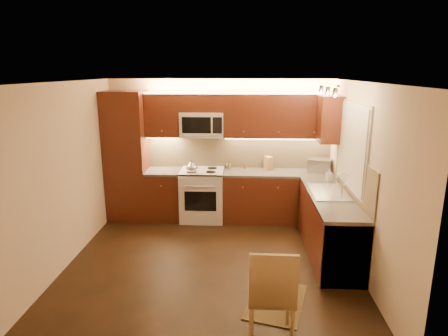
# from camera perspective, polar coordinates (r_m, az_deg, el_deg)

# --- Properties ---
(floor) EXTENTS (4.00, 4.00, 0.01)m
(floor) POSITION_cam_1_polar(r_m,az_deg,el_deg) (5.62, -1.88, -13.85)
(floor) COLOR black
(floor) RESTS_ON ground
(ceiling) EXTENTS (4.00, 4.00, 0.01)m
(ceiling) POSITION_cam_1_polar(r_m,az_deg,el_deg) (4.96, -2.11, 12.57)
(ceiling) COLOR beige
(ceiling) RESTS_ON ground
(wall_back) EXTENTS (4.00, 0.01, 2.50)m
(wall_back) POSITION_cam_1_polar(r_m,az_deg,el_deg) (7.09, -0.60, 2.89)
(wall_back) COLOR beige
(wall_back) RESTS_ON ground
(wall_front) EXTENTS (4.00, 0.01, 2.50)m
(wall_front) POSITION_cam_1_polar(r_m,az_deg,el_deg) (3.28, -5.03, -10.97)
(wall_front) COLOR beige
(wall_front) RESTS_ON ground
(wall_left) EXTENTS (0.01, 4.00, 2.50)m
(wall_left) POSITION_cam_1_polar(r_m,az_deg,el_deg) (5.68, -22.53, -1.08)
(wall_left) COLOR beige
(wall_left) RESTS_ON ground
(wall_right) EXTENTS (0.01, 4.00, 2.50)m
(wall_right) POSITION_cam_1_polar(r_m,az_deg,el_deg) (5.36, 19.84, -1.70)
(wall_right) COLOR beige
(wall_right) RESTS_ON ground
(pantry) EXTENTS (0.70, 0.60, 2.30)m
(pantry) POSITION_cam_1_polar(r_m,az_deg,el_deg) (7.12, -14.14, 1.68)
(pantry) COLOR #471A0F
(pantry) RESTS_ON floor
(base_cab_back_left) EXTENTS (0.62, 0.60, 0.86)m
(base_cab_back_left) POSITION_cam_1_polar(r_m,az_deg,el_deg) (7.14, -8.71, -4.00)
(base_cab_back_left) COLOR #471A0F
(base_cab_back_left) RESTS_ON floor
(counter_back_left) EXTENTS (0.62, 0.60, 0.04)m
(counter_back_left) POSITION_cam_1_polar(r_m,az_deg,el_deg) (7.01, -8.85, -0.50)
(counter_back_left) COLOR #383533
(counter_back_left) RESTS_ON base_cab_back_left
(base_cab_back_right) EXTENTS (1.92, 0.60, 0.86)m
(base_cab_back_right) POSITION_cam_1_polar(r_m,az_deg,el_deg) (7.02, 7.79, -4.28)
(base_cab_back_right) COLOR #471A0F
(base_cab_back_right) RESTS_ON floor
(counter_back_right) EXTENTS (1.92, 0.60, 0.04)m
(counter_back_right) POSITION_cam_1_polar(r_m,az_deg,el_deg) (6.89, 7.91, -0.73)
(counter_back_right) COLOR #383533
(counter_back_right) RESTS_ON base_cab_back_right
(base_cab_right) EXTENTS (0.60, 2.00, 0.86)m
(base_cab_right) POSITION_cam_1_polar(r_m,az_deg,el_deg) (5.91, 15.26, -8.28)
(base_cab_right) COLOR #471A0F
(base_cab_right) RESTS_ON floor
(counter_right) EXTENTS (0.60, 2.00, 0.04)m
(counter_right) POSITION_cam_1_polar(r_m,az_deg,el_deg) (5.76, 15.55, -4.13)
(counter_right) COLOR #383533
(counter_right) RESTS_ON base_cab_right
(dishwasher) EXTENTS (0.58, 0.60, 0.84)m
(dishwasher) POSITION_cam_1_polar(r_m,az_deg,el_deg) (5.29, 16.84, -11.15)
(dishwasher) COLOR silver
(dishwasher) RESTS_ON floor
(backsplash_back) EXTENTS (3.30, 0.02, 0.60)m
(backsplash_back) POSITION_cam_1_polar(r_m,az_deg,el_deg) (7.08, 2.23, 2.45)
(backsplash_back) COLOR tan
(backsplash_back) RESTS_ON wall_back
(backsplash_right) EXTENTS (0.02, 2.00, 0.60)m
(backsplash_right) POSITION_cam_1_polar(r_m,az_deg,el_deg) (5.74, 18.58, -1.09)
(backsplash_right) COLOR tan
(backsplash_right) RESTS_ON wall_right
(upper_cab_back_left) EXTENTS (0.62, 0.35, 0.75)m
(upper_cab_back_left) POSITION_cam_1_polar(r_m,az_deg,el_deg) (6.95, -8.95, 7.71)
(upper_cab_back_left) COLOR #471A0F
(upper_cab_back_left) RESTS_ON wall_back
(upper_cab_back_right) EXTENTS (1.92, 0.35, 0.75)m
(upper_cab_back_right) POSITION_cam_1_polar(r_m,az_deg,el_deg) (6.83, 8.11, 7.63)
(upper_cab_back_right) COLOR #471A0F
(upper_cab_back_right) RESTS_ON wall_back
(upper_cab_bridge) EXTENTS (0.76, 0.35, 0.31)m
(upper_cab_bridge) POSITION_cam_1_polar(r_m,az_deg,el_deg) (6.82, -3.26, 9.60)
(upper_cab_bridge) COLOR #471A0F
(upper_cab_bridge) RESTS_ON wall_back
(upper_cab_right_corner) EXTENTS (0.35, 0.50, 0.75)m
(upper_cab_right_corner) POSITION_cam_1_polar(r_m,az_deg,el_deg) (6.53, 15.36, 6.97)
(upper_cab_right_corner) COLOR #471A0F
(upper_cab_right_corner) RESTS_ON wall_right
(stove) EXTENTS (0.76, 0.65, 0.92)m
(stove) POSITION_cam_1_polar(r_m,az_deg,el_deg) (7.00, -3.21, -3.96)
(stove) COLOR silver
(stove) RESTS_ON floor
(microwave) EXTENTS (0.76, 0.38, 0.44)m
(microwave) POSITION_cam_1_polar(r_m,az_deg,el_deg) (6.85, -3.23, 6.46)
(microwave) COLOR silver
(microwave) RESTS_ON wall_back
(window_frame) EXTENTS (0.03, 1.44, 1.24)m
(window_frame) POSITION_cam_1_polar(r_m,az_deg,el_deg) (5.80, 18.46, 3.12)
(window_frame) COLOR silver
(window_frame) RESTS_ON wall_right
(window_blinds) EXTENTS (0.02, 1.36, 1.16)m
(window_blinds) POSITION_cam_1_polar(r_m,az_deg,el_deg) (5.79, 18.27, 3.13)
(window_blinds) COLOR silver
(window_blinds) RESTS_ON wall_right
(sink) EXTENTS (0.52, 0.86, 0.15)m
(sink) POSITION_cam_1_polar(r_m,az_deg,el_deg) (5.87, 15.30, -2.80)
(sink) COLOR silver
(sink) RESTS_ON counter_right
(faucet) EXTENTS (0.20, 0.04, 0.30)m
(faucet) POSITION_cam_1_polar(r_m,az_deg,el_deg) (5.89, 17.06, -2.10)
(faucet) COLOR silver
(faucet) RESTS_ON counter_right
(track_light_bar) EXTENTS (0.04, 1.20, 0.03)m
(track_light_bar) POSITION_cam_1_polar(r_m,az_deg,el_deg) (5.45, 15.09, 11.83)
(track_light_bar) COLOR silver
(track_light_bar) RESTS_ON ceiling
(kettle) EXTENTS (0.19, 0.19, 0.22)m
(kettle) POSITION_cam_1_polar(r_m,az_deg,el_deg) (6.69, -4.80, 0.22)
(kettle) COLOR silver
(kettle) RESTS_ON stove
(toaster_oven) EXTENTS (0.46, 0.40, 0.23)m
(toaster_oven) POSITION_cam_1_polar(r_m,az_deg,el_deg) (7.03, 13.97, 0.41)
(toaster_oven) COLOR silver
(toaster_oven) RESTS_ON counter_back_right
(knife_block) EXTENTS (0.16, 0.20, 0.24)m
(knife_block) POSITION_cam_1_polar(r_m,az_deg,el_deg) (6.99, 6.56, 0.72)
(knife_block) COLOR #9A7545
(knife_block) RESTS_ON counter_back_right
(spice_jar_a) EXTENTS (0.05, 0.05, 0.10)m
(spice_jar_a) POSITION_cam_1_polar(r_m,az_deg,el_deg) (7.09, 0.50, 0.41)
(spice_jar_a) COLOR silver
(spice_jar_a) RESTS_ON counter_back_right
(spice_jar_b) EXTENTS (0.05, 0.05, 0.09)m
(spice_jar_b) POSITION_cam_1_polar(r_m,az_deg,el_deg) (7.05, 3.11, 0.29)
(spice_jar_b) COLOR brown
(spice_jar_b) RESTS_ON counter_back_right
(spice_jar_c) EXTENTS (0.04, 0.04, 0.10)m
(spice_jar_c) POSITION_cam_1_polar(r_m,az_deg,el_deg) (7.08, 0.89, 0.37)
(spice_jar_c) COLOR silver
(spice_jar_c) RESTS_ON counter_back_right
(spice_jar_d) EXTENTS (0.05, 0.05, 0.10)m
(spice_jar_d) POSITION_cam_1_polar(r_m,az_deg,el_deg) (7.01, 0.86, 0.23)
(spice_jar_d) COLOR olive
(spice_jar_d) RESTS_ON counter_back_right
(soap_bottle) EXTENTS (0.11, 0.11, 0.20)m
(soap_bottle) POSITION_cam_1_polar(r_m,az_deg,el_deg) (6.50, 15.28, -0.94)
(soap_bottle) COLOR silver
(soap_bottle) RESTS_ON counter_right
(rug) EXTENTS (0.83, 1.04, 0.01)m
(rug) POSITION_cam_1_polar(r_m,az_deg,el_deg) (4.84, 7.72, -18.93)
(rug) COLOR black
(rug) RESTS_ON floor
(dining_chair) EXTENTS (0.46, 0.46, 1.03)m
(dining_chair) POSITION_cam_1_polar(r_m,az_deg,el_deg) (4.04, 7.01, -17.75)
(dining_chair) COLOR #9A7545
(dining_chair) RESTS_ON floor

